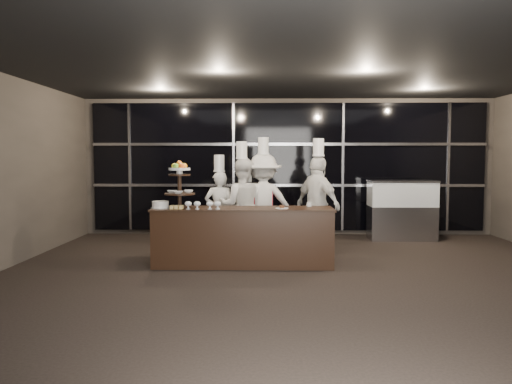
{
  "coord_description": "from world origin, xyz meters",
  "views": [
    {
      "loc": [
        -0.52,
        -6.06,
        1.72
      ],
      "look_at": [
        -0.66,
        2.05,
        1.15
      ],
      "focal_mm": 35.0,
      "sensor_mm": 36.0,
      "label": 1
    }
  ],
  "objects_px": {
    "chef_b": "(242,205)",
    "chef_c": "(263,203)",
    "buffet_counter": "(243,236)",
    "layer_cake": "(160,205)",
    "display_case": "(402,207)",
    "chef_d": "(318,205)",
    "chef_a": "(219,209)",
    "display_stand": "(180,181)"
  },
  "relations": [
    {
      "from": "layer_cake",
      "to": "chef_a",
      "type": "xyz_separation_m",
      "value": [
        0.81,
        1.28,
        -0.21
      ]
    },
    {
      "from": "buffet_counter",
      "to": "chef_d",
      "type": "bearing_deg",
      "value": 34.33
    },
    {
      "from": "chef_b",
      "to": "chef_c",
      "type": "relative_size",
      "value": 0.96
    },
    {
      "from": "display_case",
      "to": "chef_b",
      "type": "bearing_deg",
      "value": -154.79
    },
    {
      "from": "layer_cake",
      "to": "display_case",
      "type": "distance_m",
      "value": 5.2
    },
    {
      "from": "layer_cake",
      "to": "display_case",
      "type": "relative_size",
      "value": 0.22
    },
    {
      "from": "chef_b",
      "to": "chef_c",
      "type": "bearing_deg",
      "value": 24.61
    },
    {
      "from": "display_case",
      "to": "chef_c",
      "type": "bearing_deg",
      "value": -154.71
    },
    {
      "from": "display_stand",
      "to": "chef_c",
      "type": "relative_size",
      "value": 0.36
    },
    {
      "from": "display_stand",
      "to": "chef_d",
      "type": "relative_size",
      "value": 0.36
    },
    {
      "from": "layer_cake",
      "to": "chef_c",
      "type": "distance_m",
      "value": 2.04
    },
    {
      "from": "display_stand",
      "to": "chef_c",
      "type": "xyz_separation_m",
      "value": [
        1.32,
        1.19,
        -0.44
      ]
    },
    {
      "from": "layer_cake",
      "to": "chef_a",
      "type": "height_order",
      "value": "chef_a"
    },
    {
      "from": "display_stand",
      "to": "layer_cake",
      "type": "xyz_separation_m",
      "value": [
        -0.3,
        -0.05,
        -0.37
      ]
    },
    {
      "from": "chef_b",
      "to": "chef_d",
      "type": "xyz_separation_m",
      "value": [
        1.34,
        -0.14,
        0.03
      ]
    },
    {
      "from": "display_stand",
      "to": "layer_cake",
      "type": "height_order",
      "value": "display_stand"
    },
    {
      "from": "chef_a",
      "to": "chef_c",
      "type": "distance_m",
      "value": 0.81
    },
    {
      "from": "layer_cake",
      "to": "chef_c",
      "type": "height_order",
      "value": "chef_c"
    },
    {
      "from": "chef_c",
      "to": "display_stand",
      "type": "bearing_deg",
      "value": -137.99
    },
    {
      "from": "display_case",
      "to": "buffet_counter",
      "type": "bearing_deg",
      "value": -141.46
    },
    {
      "from": "buffet_counter",
      "to": "chef_a",
      "type": "bearing_deg",
      "value": 111.58
    },
    {
      "from": "layer_cake",
      "to": "chef_d",
      "type": "xyz_separation_m",
      "value": [
        2.57,
        0.92,
        -0.09
      ]
    },
    {
      "from": "layer_cake",
      "to": "buffet_counter",
      "type": "bearing_deg",
      "value": 2.21
    },
    {
      "from": "layer_cake",
      "to": "display_case",
      "type": "xyz_separation_m",
      "value": [
        4.5,
        2.6,
        -0.29
      ]
    },
    {
      "from": "chef_a",
      "to": "chef_c",
      "type": "height_order",
      "value": "chef_c"
    },
    {
      "from": "display_stand",
      "to": "display_case",
      "type": "distance_m",
      "value": 4.95
    },
    {
      "from": "buffet_counter",
      "to": "chef_b",
      "type": "distance_m",
      "value": 1.09
    },
    {
      "from": "display_case",
      "to": "chef_a",
      "type": "xyz_separation_m",
      "value": [
        -3.68,
        -1.32,
        0.08
      ]
    },
    {
      "from": "display_case",
      "to": "layer_cake",
      "type": "bearing_deg",
      "value": -149.98
    },
    {
      "from": "display_case",
      "to": "chef_b",
      "type": "distance_m",
      "value": 3.61
    },
    {
      "from": "layer_cake",
      "to": "display_case",
      "type": "height_order",
      "value": "display_case"
    },
    {
      "from": "layer_cake",
      "to": "chef_b",
      "type": "relative_size",
      "value": 0.15
    },
    {
      "from": "chef_c",
      "to": "chef_d",
      "type": "distance_m",
      "value": 1.01
    },
    {
      "from": "chef_a",
      "to": "chef_c",
      "type": "relative_size",
      "value": 0.85
    },
    {
      "from": "layer_cake",
      "to": "chef_c",
      "type": "bearing_deg",
      "value": 37.43
    },
    {
      "from": "buffet_counter",
      "to": "display_case",
      "type": "xyz_separation_m",
      "value": [
        3.2,
        2.55,
        0.22
      ]
    },
    {
      "from": "buffet_counter",
      "to": "display_case",
      "type": "bearing_deg",
      "value": 38.54
    },
    {
      "from": "display_stand",
      "to": "chef_c",
      "type": "distance_m",
      "value": 1.83
    },
    {
      "from": "display_case",
      "to": "chef_c",
      "type": "distance_m",
      "value": 3.19
    },
    {
      "from": "chef_b",
      "to": "chef_a",
      "type": "bearing_deg",
      "value": 152.91
    },
    {
      "from": "display_case",
      "to": "chef_c",
      "type": "relative_size",
      "value": 0.66
    },
    {
      "from": "chef_c",
      "to": "buffet_counter",
      "type": "bearing_deg",
      "value": -104.99
    }
  ]
}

